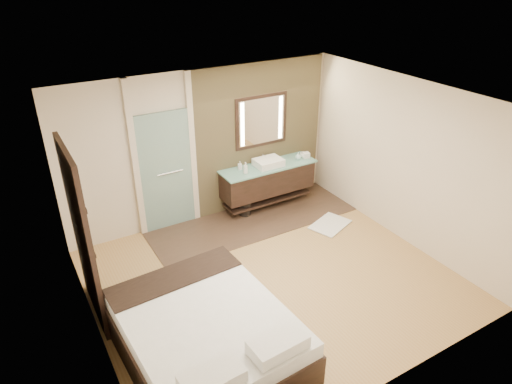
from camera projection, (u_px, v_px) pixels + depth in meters
floor at (272, 278)px, 6.84m from camera, size 5.00×5.00×0.00m
tile_strip at (253, 220)px, 8.33m from camera, size 3.80×1.30×0.01m
stone_wall at (260, 136)px, 8.40m from camera, size 2.60×0.08×2.70m
vanity at (268, 179)px, 8.53m from camera, size 1.85×0.55×0.88m
mirror_unit at (261, 121)px, 8.22m from camera, size 1.06×0.04×0.96m
frosted_door at (166, 167)px, 7.66m from camera, size 1.10×0.12×2.70m
shoji_partition at (83, 237)px, 5.65m from camera, size 0.06×1.20×2.40m
bed at (207, 337)px, 5.32m from camera, size 1.87×2.29×0.85m
bath_mat at (330, 224)px, 8.17m from camera, size 0.85×0.72×0.02m
waste_bin at (245, 208)px, 8.45m from camera, size 0.23×0.23×0.27m
tissue_box at (306, 155)px, 8.70m from camera, size 0.14×0.14×0.10m
soap_bottle_a at (246, 168)px, 8.04m from camera, size 0.09×0.09×0.21m
soap_bottle_b at (240, 165)px, 8.21m from camera, size 0.09×0.09×0.15m
soap_bottle_c at (298, 156)px, 8.61m from camera, size 0.14×0.14×0.14m
cup at (303, 155)px, 8.71m from camera, size 0.13×0.13×0.10m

